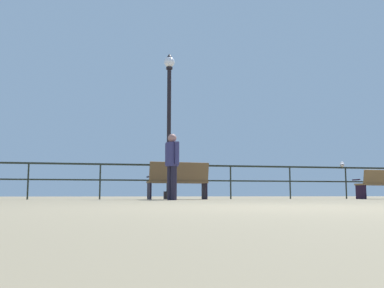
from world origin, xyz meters
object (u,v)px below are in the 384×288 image
(bench_near_right, at_px, (383,183))
(person_by_bench, at_px, (172,162))
(seagull_on_rail, at_px, (342,164))
(lamppost_center, at_px, (169,117))
(bench_near_left, at_px, (178,179))

(bench_near_right, relative_size, person_by_bench, 0.95)
(seagull_on_rail, bearing_deg, lamppost_center, 177.82)
(bench_near_right, height_order, lamppost_center, lamppost_center)
(bench_near_left, xyz_separation_m, bench_near_right, (6.10, 0.01, -0.08))
(person_by_bench, bearing_deg, lamppost_center, 82.91)
(bench_near_left, height_order, seagull_on_rail, seagull_on_rail)
(lamppost_center, bearing_deg, bench_near_right, -9.96)
(seagull_on_rail, bearing_deg, person_by_bench, -159.46)
(lamppost_center, bearing_deg, bench_near_left, -85.36)
(bench_near_right, bearing_deg, seagull_on_rail, 130.70)
(lamppost_center, distance_m, person_by_bench, 2.81)
(bench_near_left, bearing_deg, lamppost_center, 94.64)
(bench_near_right, xyz_separation_m, person_by_bench, (-6.48, -1.27, 0.43))
(bench_near_left, relative_size, person_by_bench, 1.05)
(lamppost_center, relative_size, person_by_bench, 2.77)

